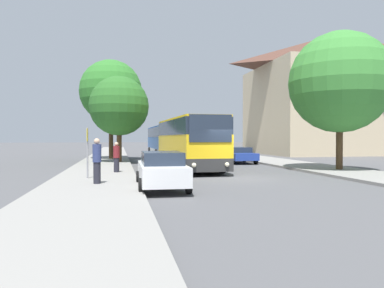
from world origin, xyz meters
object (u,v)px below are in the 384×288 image
bus_front (189,142)px  parked_car_right_far (199,148)px  pedestrian_waiting_far (97,161)px  bus_stop_sign (87,147)px  tree_left_far (111,91)px  bus_middle (165,141)px  tree_right_near (340,82)px  parked_car_left_curb (162,170)px  pedestrian_waiting_near (117,157)px  tree_left_near (119,106)px  parked_car_right_near (238,154)px

bus_front → parked_car_right_far: (5.22, 21.41, -1.02)m
pedestrian_waiting_far → bus_stop_sign: bearing=150.4°
pedestrian_waiting_far → tree_left_far: 19.57m
bus_middle → tree_right_near: (8.51, -18.00, 3.70)m
parked_car_left_curb → pedestrian_waiting_near: 6.55m
bus_stop_sign → pedestrian_waiting_far: bus_stop_sign is taller
parked_car_right_far → pedestrian_waiting_far: (-10.62, -29.38, 0.37)m
pedestrian_waiting_near → tree_left_near: tree_left_near is taller
parked_car_right_far → tree_left_near: size_ratio=0.60×
parked_car_left_curb → pedestrian_waiting_far: pedestrian_waiting_far is taller
parked_car_right_far → tree_left_far: tree_left_far is taller
bus_front → tree_left_far: bearing=113.6°
parked_car_right_far → pedestrian_waiting_far: size_ratio=2.17×
parked_car_left_curb → pedestrian_waiting_far: 2.84m
parked_car_left_curb → tree_left_far: (-2.40, 19.99, 5.53)m
pedestrian_waiting_near → tree_right_near: size_ratio=0.20×
pedestrian_waiting_near → parked_car_right_far: bearing=-8.3°
bus_stop_sign → tree_right_near: size_ratio=0.29×
bus_middle → bus_front: bearing=-91.3°
parked_car_right_near → parked_car_right_far: bearing=-89.9°
bus_middle → parked_car_right_far: size_ratio=2.93×
bus_front → tree_left_far: 12.90m
bus_middle → pedestrian_waiting_near: (-4.79, -17.33, -0.73)m
pedestrian_waiting_near → bus_stop_sign: bearing=169.7°
parked_car_right_far → bus_stop_sign: bus_stop_sign is taller
bus_front → tree_left_near: bearing=123.7°
parked_car_left_curb → parked_car_right_near: 16.27m
bus_front → parked_car_left_curb: 9.58m
pedestrian_waiting_far → tree_left_near: (0.91, 14.22, 3.47)m
bus_middle → parked_car_right_far: (5.07, 6.89, -0.98)m
parked_car_left_curb → parked_car_right_far: (8.04, 30.51, -0.05)m
parked_car_left_curb → parked_car_right_near: parked_car_left_curb is taller
tree_right_near → pedestrian_waiting_far: bearing=-162.3°
bus_middle → tree_left_near: (-4.64, -8.27, 2.87)m
parked_car_right_far → pedestrian_waiting_far: 31.25m
parked_car_right_near → tree_left_far: bearing=-28.7°
bus_middle → parked_car_right_near: bus_middle is taller
bus_front → tree_left_near: tree_left_near is taller
tree_left_far → bus_front: bearing=-64.4°
tree_left_near → pedestrian_waiting_far: bearing=-93.7°
pedestrian_waiting_far → tree_left_near: bearing=132.5°
parked_car_right_far → bus_front: bearing=78.7°
bus_middle → tree_right_near: tree_right_near is taller
pedestrian_waiting_far → pedestrian_waiting_near: bearing=127.8°
pedestrian_waiting_far → tree_left_far: bearing=135.6°
tree_right_near → parked_car_right_near: bearing=112.6°
parked_car_left_curb → parked_car_right_near: (7.89, 14.22, -0.09)m
bus_stop_sign → pedestrian_waiting_far: size_ratio=1.27×
parked_car_left_curb → bus_stop_sign: size_ratio=1.96×
parked_car_right_far → pedestrian_waiting_near: size_ratio=2.45×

